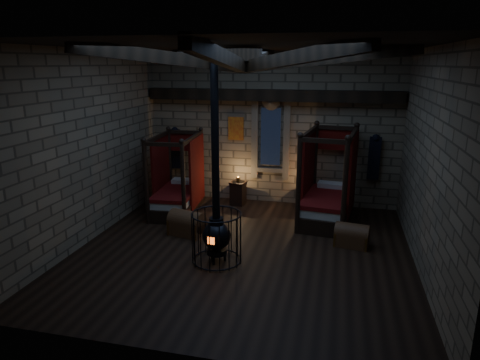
% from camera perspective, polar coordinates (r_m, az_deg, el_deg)
% --- Properties ---
extents(room, '(7.02, 7.02, 4.29)m').
position_cam_1_polar(room, '(8.54, 0.62, 14.35)').
color(room, black).
rests_on(room, ground).
extents(bed_left, '(1.19, 2.06, 2.07)m').
position_cam_1_polar(bed_left, '(11.65, -8.32, -1.69)').
color(bed_left, black).
rests_on(bed_left, ground).
extents(bed_right, '(1.40, 2.31, 2.29)m').
position_cam_1_polar(bed_right, '(11.07, 11.57, -2.46)').
color(bed_right, black).
rests_on(bed_right, ground).
extents(trunk_left, '(0.91, 0.69, 0.59)m').
position_cam_1_polar(trunk_left, '(10.11, -7.07, -5.82)').
color(trunk_left, '#57321B').
rests_on(trunk_left, ground).
extents(trunk_right, '(0.78, 0.57, 0.53)m').
position_cam_1_polar(trunk_right, '(9.76, 14.68, -7.21)').
color(trunk_right, '#57321B').
rests_on(trunk_right, ground).
extents(nightstand_left, '(0.47, 0.46, 0.81)m').
position_cam_1_polar(nightstand_left, '(12.10, -0.25, -1.72)').
color(nightstand_left, black).
rests_on(nightstand_left, ground).
extents(nightstand_right, '(0.42, 0.40, 0.73)m').
position_cam_1_polar(nightstand_right, '(11.83, 9.15, -2.30)').
color(nightstand_right, black).
rests_on(nightstand_right, ground).
extents(stove, '(1.01, 1.01, 4.05)m').
position_cam_1_polar(stove, '(8.60, -3.15, -7.03)').
color(stove, black).
rests_on(stove, ground).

